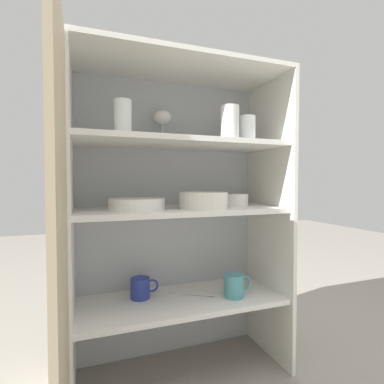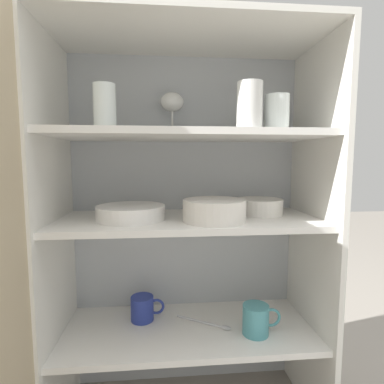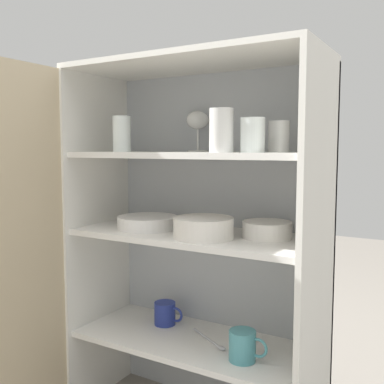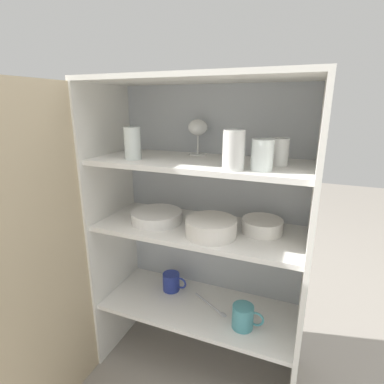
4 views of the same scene
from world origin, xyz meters
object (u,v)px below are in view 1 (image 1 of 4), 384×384
at_px(serving_bowl_small, 231,199).
at_px(coffee_mug_primary, 234,285).
at_px(plate_stack_white, 137,204).
at_px(mixing_bowl_large, 203,200).

height_order(serving_bowl_small, coffee_mug_primary, serving_bowl_small).
xyz_separation_m(plate_stack_white, coffee_mug_primary, (0.40, -0.05, -0.35)).
distance_m(mixing_bowl_large, coffee_mug_primary, 0.39).
bearing_deg(plate_stack_white, coffee_mug_primary, -6.52).
distance_m(plate_stack_white, serving_bowl_small, 0.44).
bearing_deg(mixing_bowl_large, serving_bowl_small, 30.67).
bearing_deg(serving_bowl_small, coffee_mug_primary, -108.40).
bearing_deg(coffee_mug_primary, plate_stack_white, 173.48).
bearing_deg(plate_stack_white, mixing_bowl_large, -10.55).
xyz_separation_m(serving_bowl_small, coffee_mug_primary, (-0.03, -0.10, -0.36)).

